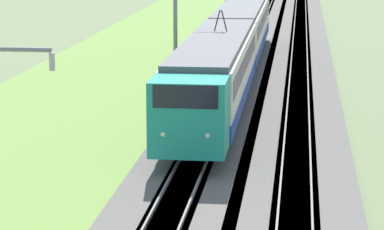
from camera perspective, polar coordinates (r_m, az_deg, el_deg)
name	(u,v)px	position (r m, az deg, el deg)	size (l,w,h in m)	color
ballast_main	(239,66)	(60.25, 2.97, 3.12)	(240.00, 4.40, 0.30)	#605B56
ballast_adjacent	(299,67)	(60.11, 6.74, 3.03)	(240.00, 4.40, 0.30)	#605B56
track_main	(239,65)	(60.25, 2.97, 3.12)	(240.00, 1.57, 0.45)	#4C4238
track_adjacent	(299,67)	(60.11, 6.74, 3.04)	(240.00, 1.57, 0.45)	#4C4238
grass_verge	(141,65)	(61.06, -3.25, 3.14)	(240.00, 13.68, 0.12)	olive
passenger_train	(231,46)	(52.75, 2.46, 4.35)	(41.31, 2.94, 5.11)	teal
catenary_mast_mid	(177,27)	(47.90, -0.98, 5.54)	(0.22, 2.56, 7.75)	slate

